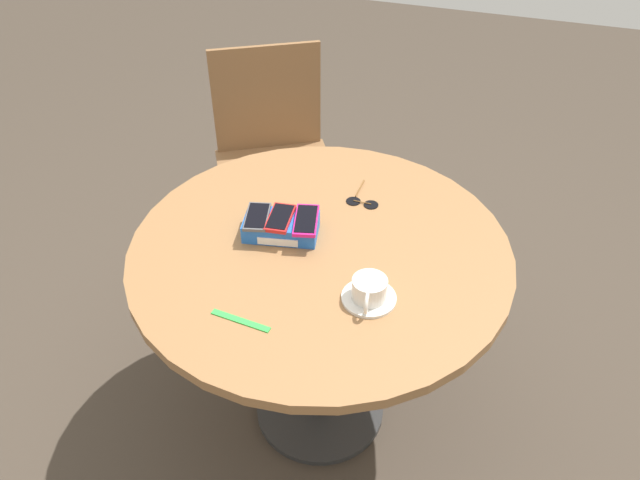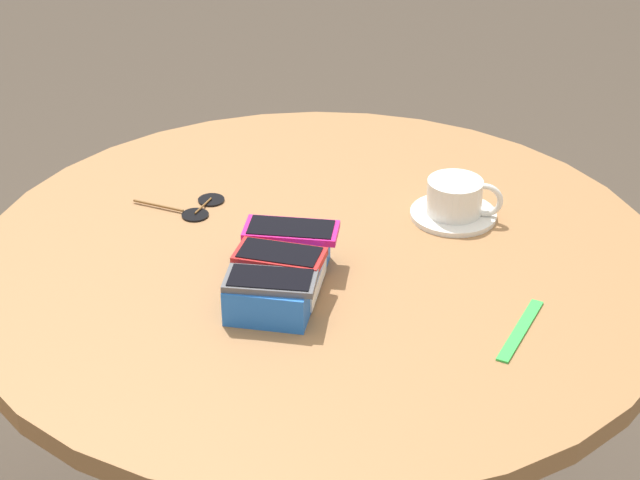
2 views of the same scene
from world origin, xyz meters
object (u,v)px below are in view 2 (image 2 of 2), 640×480
phone_gray (269,280)px  lanyard_strap (520,330)px  round_table (320,315)px  coffee_cup (456,196)px  phone_magenta (291,230)px  phone_red (280,256)px  sunglasses (198,207)px  saucer (453,214)px  phone_box (279,274)px

phone_gray → lanyard_strap: 0.33m
round_table → coffee_cup: (0.17, -0.16, 0.15)m
phone_gray → phone_magenta: 0.13m
round_table → phone_gray: (-0.18, 0.00, 0.17)m
phone_magenta → phone_gray: bearing=-169.5°
round_table → phone_red: size_ratio=8.06×
round_table → phone_magenta: bearing=151.8°
phone_red → sunglasses: phone_red is taller
round_table → phone_gray: 0.24m
phone_gray → saucer: size_ratio=0.98×
phone_box → coffee_cup: size_ratio=1.83×
lanyard_strap → coffee_cup: bearing=31.1°
phone_red → lanyard_strap: size_ratio=0.84×
phone_red → sunglasses: bearing=51.4°
saucer → lanyard_strap: 0.31m
phone_box → saucer: bearing=-30.1°
lanyard_strap → sunglasses: (0.14, 0.54, 0.00)m
lanyard_strap → saucer: bearing=31.6°
coffee_cup → lanyard_strap: 0.31m
round_table → phone_gray: bearing=179.6°
lanyard_strap → sunglasses: bearing=75.1°
phone_gray → sunglasses: (0.23, 0.22, -0.05)m
phone_box → sunglasses: size_ratio=1.62×
phone_red → lanyard_strap: (0.03, -0.33, -0.05)m
phone_box → phone_gray: bearing=-167.4°
round_table → phone_box: size_ratio=4.76×
phone_red → phone_magenta: bearing=10.0°
phone_gray → phone_red: 0.06m
phone_red → sunglasses: size_ratio=0.96×
lanyard_strap → phone_box: bearing=94.3°
round_table → phone_magenta: 0.18m
round_table → phone_box: (-0.11, 0.01, 0.14)m
phone_box → coffee_cup: (0.29, -0.17, 0.01)m
coffee_cup → sunglasses: size_ratio=0.89×
round_table → lanyard_strap: (-0.09, -0.31, 0.11)m
round_table → saucer: size_ratio=7.64×
phone_red → sunglasses: 0.28m
sunglasses → phone_box: bearing=-128.7°
sunglasses → coffee_cup: bearing=-72.5°
saucer → lanyard_strap: bearing=-148.4°
phone_red → phone_magenta: same height
sunglasses → phone_red: bearing=-128.6°
coffee_cup → lanyard_strap: (-0.26, -0.16, -0.03)m
phone_gray → saucer: bearing=-23.7°
phone_magenta → lanyard_strap: size_ratio=0.95×
phone_red → phone_box: bearing=69.1°
phone_gray → phone_red: size_ratio=1.03×
phone_magenta → lanyard_strap: (-0.04, -0.34, -0.05)m
round_table → saucer: (0.17, -0.15, 0.12)m
sunglasses → phone_magenta: bearing=-116.6°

